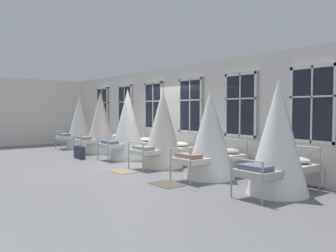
{
  "coord_description": "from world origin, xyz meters",
  "views": [
    {
      "loc": [
        9.82,
        -6.22,
        1.76
      ],
      "look_at": [
        1.36,
        -0.07,
        1.24
      ],
      "focal_mm": 38.29,
      "sensor_mm": 36.0,
      "label": 1
    }
  ],
  "objects_px": {
    "cot_third": "(128,125)",
    "cot_fifth": "(210,136)",
    "cot_second": "(101,123)",
    "suitcase_dark": "(79,152)",
    "cot_sixth": "(278,139)",
    "cot_first": "(80,123)",
    "cot_fourth": "(163,129)"
  },
  "relations": [
    {
      "from": "cot_fifth",
      "to": "cot_second",
      "type": "bearing_deg",
      "value": 89.25
    },
    {
      "from": "cot_first",
      "to": "cot_fourth",
      "type": "xyz_separation_m",
      "value": [
        6.38,
        0.02,
        0.01
      ]
    },
    {
      "from": "cot_first",
      "to": "cot_sixth",
      "type": "distance_m",
      "value": 10.55
    },
    {
      "from": "cot_fourth",
      "to": "suitcase_dark",
      "type": "distance_m",
      "value": 3.57
    },
    {
      "from": "cot_third",
      "to": "cot_fifth",
      "type": "relative_size",
      "value": 1.09
    },
    {
      "from": "cot_first",
      "to": "cot_third",
      "type": "bearing_deg",
      "value": -90.1
    },
    {
      "from": "cot_third",
      "to": "cot_fifth",
      "type": "distance_m",
      "value": 4.25
    },
    {
      "from": "cot_second",
      "to": "suitcase_dark",
      "type": "bearing_deg",
      "value": -140.84
    },
    {
      "from": "suitcase_dark",
      "to": "cot_first",
      "type": "bearing_deg",
      "value": 157.74
    },
    {
      "from": "cot_third",
      "to": "cot_first",
      "type": "bearing_deg",
      "value": 89.52
    },
    {
      "from": "cot_fourth",
      "to": "cot_sixth",
      "type": "bearing_deg",
      "value": -92.52
    },
    {
      "from": "cot_fourth",
      "to": "cot_sixth",
      "type": "xyz_separation_m",
      "value": [
        4.17,
        -0.06,
        0.01
      ]
    },
    {
      "from": "cot_second",
      "to": "cot_fifth",
      "type": "relative_size",
      "value": 1.09
    },
    {
      "from": "cot_second",
      "to": "cot_fourth",
      "type": "bearing_deg",
      "value": -89.7
    },
    {
      "from": "cot_third",
      "to": "suitcase_dark",
      "type": "height_order",
      "value": "cot_third"
    },
    {
      "from": "cot_second",
      "to": "suitcase_dark",
      "type": "height_order",
      "value": "cot_second"
    },
    {
      "from": "cot_sixth",
      "to": "suitcase_dark",
      "type": "bearing_deg",
      "value": 98.36
    },
    {
      "from": "cot_first",
      "to": "cot_fourth",
      "type": "height_order",
      "value": "cot_fourth"
    },
    {
      "from": "cot_fifth",
      "to": "suitcase_dark",
      "type": "xyz_separation_m",
      "value": [
        -5.29,
        -1.31,
        -0.85
      ]
    },
    {
      "from": "suitcase_dark",
      "to": "cot_second",
      "type": "bearing_deg",
      "value": 129.14
    },
    {
      "from": "cot_third",
      "to": "cot_sixth",
      "type": "bearing_deg",
      "value": -91.64
    },
    {
      "from": "cot_third",
      "to": "cot_fourth",
      "type": "relative_size",
      "value": 1.04
    },
    {
      "from": "cot_fifth",
      "to": "cot_first",
      "type": "bearing_deg",
      "value": 89.35
    },
    {
      "from": "cot_first",
      "to": "cot_fifth",
      "type": "xyz_separation_m",
      "value": [
        8.49,
        -0.01,
        -0.04
      ]
    },
    {
      "from": "cot_second",
      "to": "cot_first",
      "type": "bearing_deg",
      "value": 90.48
    },
    {
      "from": "cot_third",
      "to": "suitcase_dark",
      "type": "bearing_deg",
      "value": 141.33
    },
    {
      "from": "cot_second",
      "to": "cot_third",
      "type": "height_order",
      "value": "cot_third"
    },
    {
      "from": "cot_third",
      "to": "cot_fifth",
      "type": "xyz_separation_m",
      "value": [
        4.25,
        -0.04,
        -0.1
      ]
    },
    {
      "from": "cot_second",
      "to": "suitcase_dark",
      "type": "relative_size",
      "value": 4.31
    },
    {
      "from": "cot_first",
      "to": "suitcase_dark",
      "type": "bearing_deg",
      "value": -113.01
    },
    {
      "from": "cot_second",
      "to": "cot_fourth",
      "type": "distance_m",
      "value": 4.26
    },
    {
      "from": "cot_first",
      "to": "suitcase_dark",
      "type": "relative_size",
      "value": 4.13
    }
  ]
}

